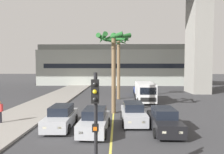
{
  "coord_description": "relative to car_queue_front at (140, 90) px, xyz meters",
  "views": [
    {
      "loc": [
        0.34,
        1.14,
        4.41
      ],
      "look_at": [
        0.0,
        14.0,
        3.68
      ],
      "focal_mm": 31.31,
      "sensor_mm": 36.0,
      "label": 1
    }
  ],
  "objects": [
    {
      "name": "car_queue_third",
      "position": [
        -7.49,
        -16.27,
        0.0
      ],
      "size": [
        1.9,
        4.13,
        1.56
      ],
      "color": "#B7BABF",
      "rests_on": "ground"
    },
    {
      "name": "delivery_van",
      "position": [
        -0.06,
        -6.11,
        0.57
      ],
      "size": [
        2.18,
        5.26,
        2.36
      ],
      "color": "white",
      "rests_on": "ground"
    },
    {
      "name": "car_queue_fifth",
      "position": [
        -2.21,
        -14.94,
        0.0
      ],
      "size": [
        1.93,
        4.15,
        1.56
      ],
      "color": "#B7BABF",
      "rests_on": "ground"
    },
    {
      "name": "traffic_light_median_near",
      "position": [
        -4.18,
        -23.71,
        1.99
      ],
      "size": [
        0.24,
        0.37,
        4.2
      ],
      "color": "black",
      "rests_on": "ground"
    },
    {
      "name": "pedestrian_near_crosswalk",
      "position": [
        -12.26,
        -15.75,
        0.28
      ],
      "size": [
        0.34,
        0.22,
        1.62
      ],
      "color": "#2D2D38",
      "rests_on": "sidewalk_left"
    },
    {
      "name": "car_queue_second",
      "position": [
        -0.31,
        -16.92,
        0.0
      ],
      "size": [
        1.86,
        4.11,
        1.56
      ],
      "color": "black",
      "rests_on": "ground"
    },
    {
      "name": "palm_tree_near_median",
      "position": [
        -3.3,
        -4.16,
        5.66
      ],
      "size": [
        2.61,
        2.69,
        8.31
      ],
      "color": "brown",
      "rests_on": "ground"
    },
    {
      "name": "lane_stripe_center",
      "position": [
        -3.81,
        -7.11,
        -0.72
      ],
      "size": [
        0.14,
        56.0,
        0.01
      ],
      "primitive_type": "cube",
      "color": "#DBCC4C",
      "rests_on": "ground"
    },
    {
      "name": "pier_building_backdrop",
      "position": [
        -3.81,
        17.14,
        3.84
      ],
      "size": [
        35.72,
        8.04,
        9.25
      ],
      "color": "#ADB2A8",
      "rests_on": "ground"
    },
    {
      "name": "traffic_light_median_far",
      "position": [
        -3.94,
        -8.23,
        1.99
      ],
      "size": [
        0.24,
        0.37,
        4.2
      ],
      "color": "black",
      "rests_on": "ground"
    },
    {
      "name": "car_queue_fourth",
      "position": [
        -4.98,
        -17.13,
        0.0
      ],
      "size": [
        1.95,
        4.16,
        1.56
      ],
      "color": "#B7BABF",
      "rests_on": "ground"
    },
    {
      "name": "car_queue_front",
      "position": [
        0.0,
        0.0,
        0.0
      ],
      "size": [
        1.9,
        4.13,
        1.56
      ],
      "color": "navy",
      "rests_on": "ground"
    },
    {
      "name": "sidewalk_left",
      "position": [
        -11.81,
        -15.11,
        -0.65
      ],
      "size": [
        4.8,
        80.0,
        0.15
      ],
      "primitive_type": "cube",
      "color": "gray",
      "rests_on": "ground"
    },
    {
      "name": "palm_tree_mid_median",
      "position": [
        -3.81,
        -11.91,
        5.34
      ],
      "size": [
        3.28,
        3.37,
        7.46
      ],
      "color": "brown",
      "rests_on": "ground"
    }
  ]
}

